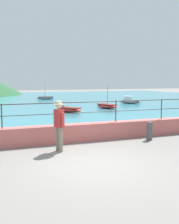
% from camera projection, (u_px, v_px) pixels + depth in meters
% --- Properties ---
extents(ground_plane, '(120.00, 120.00, 0.00)m').
position_uv_depth(ground_plane, '(94.00, 166.00, 7.78)').
color(ground_plane, slate).
extents(promenade_wall, '(20.00, 0.56, 0.70)m').
position_uv_depth(promenade_wall, '(63.00, 134.00, 10.70)').
color(promenade_wall, '#BC605B').
rests_on(promenade_wall, ground).
extents(railing, '(18.44, 0.04, 0.90)m').
position_uv_depth(railing, '(63.00, 109.00, 10.59)').
color(railing, '#383330').
rests_on(railing, promenade_wall).
extents(lake_water, '(64.00, 44.32, 0.06)m').
position_uv_depth(lake_water, '(11.00, 101.00, 31.72)').
color(lake_water, teal).
rests_on(lake_water, ground).
extents(person_walking, '(0.38, 0.55, 1.75)m').
position_uv_depth(person_walking, '(59.00, 123.00, 9.25)').
color(person_walking, slate).
rests_on(person_walking, ground).
extents(bollard, '(0.24, 0.24, 0.75)m').
position_uv_depth(bollard, '(150.00, 131.00, 11.10)').
color(bollard, '#4C4C51').
rests_on(bollard, ground).
extents(boat_0, '(1.92, 2.44, 0.36)m').
position_uv_depth(boat_0, '(69.00, 109.00, 20.41)').
color(boat_0, red).
rests_on(boat_0, lake_water).
extents(boat_1, '(2.39, 2.07, 0.76)m').
position_uv_depth(boat_1, '(130.00, 101.00, 28.03)').
color(boat_1, gray).
rests_on(boat_1, lake_water).
extents(boat_4, '(2.43, 1.31, 1.98)m').
position_uv_depth(boat_4, '(46.00, 98.00, 34.16)').
color(boat_4, gray).
rests_on(boat_4, lake_water).
extents(boat_5, '(1.55, 2.46, 2.03)m').
position_uv_depth(boat_5, '(107.00, 106.00, 23.19)').
color(boat_5, red).
rests_on(boat_5, lake_water).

